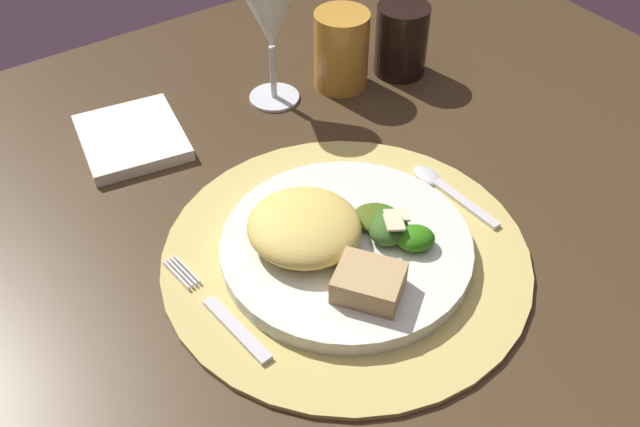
# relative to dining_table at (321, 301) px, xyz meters

# --- Properties ---
(dining_table) EXTENTS (1.23, 1.01, 0.70)m
(dining_table) POSITION_rel_dining_table_xyz_m (0.00, 0.00, 0.00)
(dining_table) COLOR #41301C
(dining_table) RESTS_ON ground
(placemat) EXTENTS (0.37, 0.37, 0.01)m
(placemat) POSITION_rel_dining_table_xyz_m (0.00, -0.04, 0.11)
(placemat) COLOR tan
(placemat) RESTS_ON dining_table
(dinner_plate) EXTENTS (0.25, 0.25, 0.02)m
(dinner_plate) POSITION_rel_dining_table_xyz_m (0.00, -0.04, 0.13)
(dinner_plate) COLOR silver
(dinner_plate) RESTS_ON placemat
(pasta_serving) EXTENTS (0.14, 0.14, 0.04)m
(pasta_serving) POSITION_rel_dining_table_xyz_m (-0.03, -0.02, 0.15)
(pasta_serving) COLOR #E0C35C
(pasta_serving) RESTS_ON dinner_plate
(salad_greens) EXTENTS (0.07, 0.10, 0.03)m
(salad_greens) POSITION_rel_dining_table_xyz_m (0.04, -0.06, 0.14)
(salad_greens) COLOR #315A21
(salad_greens) RESTS_ON dinner_plate
(bread_piece) EXTENTS (0.08, 0.08, 0.03)m
(bread_piece) POSITION_rel_dining_table_xyz_m (-0.02, -0.11, 0.15)
(bread_piece) COLOR tan
(bread_piece) RESTS_ON dinner_plate
(fork) EXTENTS (0.03, 0.16, 0.00)m
(fork) POSITION_rel_dining_table_xyz_m (-0.14, -0.04, 0.12)
(fork) COLOR silver
(fork) RESTS_ON placemat
(spoon) EXTENTS (0.02, 0.13, 0.01)m
(spoon) POSITION_rel_dining_table_xyz_m (0.15, -0.02, 0.12)
(spoon) COLOR silver
(spoon) RESTS_ON placemat
(napkin) EXTENTS (0.13, 0.15, 0.01)m
(napkin) POSITION_rel_dining_table_xyz_m (-0.10, 0.25, 0.12)
(napkin) COLOR white
(napkin) RESTS_ON dining_table
(wine_glass) EXTENTS (0.07, 0.07, 0.16)m
(wine_glass) POSITION_rel_dining_table_xyz_m (0.09, 0.24, 0.22)
(wine_glass) COLOR silver
(wine_glass) RESTS_ON dining_table
(amber_tumbler) EXTENTS (0.07, 0.07, 0.10)m
(amber_tumbler) POSITION_rel_dining_table_xyz_m (0.18, 0.22, 0.16)
(amber_tumbler) COLOR #C58A33
(amber_tumbler) RESTS_ON dining_table
(dark_tumbler) EXTENTS (0.07, 0.07, 0.09)m
(dark_tumbler) POSITION_rel_dining_table_xyz_m (0.26, 0.20, 0.16)
(dark_tumbler) COLOR black
(dark_tumbler) RESTS_ON dining_table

